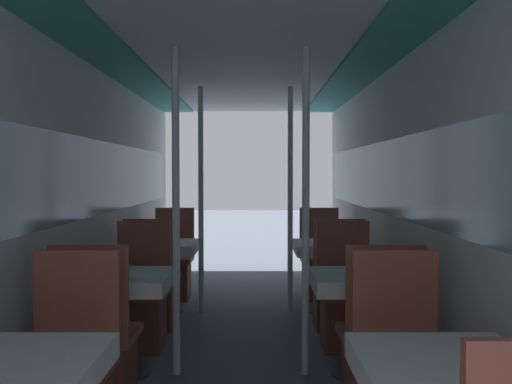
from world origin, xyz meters
TOP-DOWN VIEW (x-y plane):
  - wall_left at (-1.25, 2.73)m, footprint 0.05×8.27m
  - wall_right at (1.25, 2.73)m, footprint 0.05×8.27m
  - ceiling_panel at (0.00, 2.73)m, footprint 2.50×8.27m
  - dining_table_left_0 at (-0.84, 0.64)m, footprint 0.67×0.67m
  - dining_table_left_1 at (-0.84, 2.44)m, footprint 0.67×0.67m
  - chair_left_near_1 at (-0.84, 1.82)m, footprint 0.45×0.45m
  - chair_left_far_1 at (-0.84, 3.06)m, footprint 0.45×0.45m
  - support_pole_left_1 at (-0.45, 2.44)m, footprint 0.05×0.05m
  - dining_table_left_2 at (-0.84, 4.25)m, footprint 0.67×0.67m
  - chair_left_near_2 at (-0.84, 3.63)m, footprint 0.45×0.45m
  - chair_left_far_2 at (-0.84, 4.87)m, footprint 0.45×0.45m
  - support_pole_left_2 at (-0.45, 4.25)m, footprint 0.05×0.05m
  - dining_table_right_0 at (0.84, 0.64)m, footprint 0.67×0.67m
  - dining_table_right_1 at (0.84, 2.44)m, footprint 0.67×0.67m
  - chair_right_near_1 at (0.84, 1.82)m, footprint 0.45×0.45m
  - chair_right_far_1 at (0.84, 3.06)m, footprint 0.45×0.45m
  - support_pole_right_1 at (0.45, 2.44)m, footprint 0.05×0.05m
  - dining_table_right_2 at (0.84, 4.25)m, footprint 0.67×0.67m
  - chair_right_near_2 at (0.84, 3.63)m, footprint 0.45×0.45m
  - chair_right_far_2 at (0.84, 4.87)m, footprint 0.45×0.45m
  - support_pole_right_2 at (0.45, 4.25)m, footprint 0.05×0.05m

SIDE VIEW (x-z plane):
  - chair_left_near_1 at x=-0.84m, z-range -0.20..0.81m
  - chair_left_far_1 at x=-0.84m, z-range -0.20..0.81m
  - chair_left_near_2 at x=-0.84m, z-range -0.20..0.81m
  - chair_left_far_2 at x=-0.84m, z-range -0.20..0.81m
  - chair_right_near_1 at x=0.84m, z-range -0.20..0.81m
  - chair_right_far_1 at x=0.84m, z-range -0.20..0.81m
  - chair_right_near_2 at x=0.84m, z-range -0.20..0.81m
  - chair_right_far_2 at x=0.84m, z-range -0.20..0.81m
  - dining_table_left_0 at x=-0.84m, z-range 0.25..0.97m
  - dining_table_left_1 at x=-0.84m, z-range 0.25..0.97m
  - dining_table_left_2 at x=-0.84m, z-range 0.25..0.97m
  - dining_table_right_0 at x=0.84m, z-range 0.25..0.97m
  - dining_table_right_1 at x=0.84m, z-range 0.25..0.97m
  - dining_table_right_2 at x=0.84m, z-range 0.25..0.97m
  - support_pole_left_1 at x=-0.45m, z-range 0.00..2.30m
  - support_pole_left_2 at x=-0.45m, z-range 0.00..2.30m
  - support_pole_right_1 at x=0.45m, z-range 0.00..2.30m
  - support_pole_right_2 at x=0.45m, z-range 0.00..2.30m
  - wall_left at x=-1.25m, z-range 0.03..2.33m
  - wall_right at x=1.25m, z-range 0.03..2.33m
  - ceiling_panel at x=0.00m, z-range 2.30..2.37m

